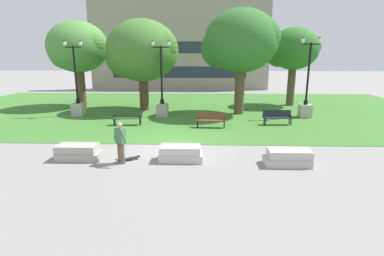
% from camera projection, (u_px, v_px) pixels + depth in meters
% --- Properties ---
extents(ground_plane, '(140.00, 140.00, 0.00)m').
position_uv_depth(ground_plane, '(173.00, 145.00, 14.70)').
color(ground_plane, gray).
extents(grass_lawn, '(40.00, 20.00, 0.02)m').
position_uv_depth(grass_lawn, '(185.00, 109.00, 24.40)').
color(grass_lawn, '#3D752D').
rests_on(grass_lawn, ground).
extents(concrete_block_center, '(1.81, 0.90, 0.64)m').
position_uv_depth(concrete_block_center, '(79.00, 152.00, 12.59)').
color(concrete_block_center, '#9E9991').
rests_on(concrete_block_center, ground).
extents(concrete_block_left, '(1.80, 0.90, 0.64)m').
position_uv_depth(concrete_block_left, '(181.00, 154.00, 12.44)').
color(concrete_block_left, '#BCB7B2').
rests_on(concrete_block_left, ground).
extents(concrete_block_right, '(1.80, 0.90, 0.64)m').
position_uv_depth(concrete_block_right, '(288.00, 158.00, 11.92)').
color(concrete_block_right, '#B2ADA3').
rests_on(concrete_block_right, ground).
extents(person_skateboarder, '(0.79, 0.82, 1.71)m').
position_uv_depth(person_skateboarder, '(120.00, 140.00, 11.98)').
color(person_skateboarder, brown).
rests_on(person_skateboarder, ground).
extents(skateboard, '(0.97, 0.71, 0.14)m').
position_uv_depth(skateboard, '(128.00, 159.00, 12.48)').
color(skateboard, black).
rests_on(skateboard, ground).
extents(park_bench_near_left, '(1.83, 0.64, 0.90)m').
position_uv_depth(park_bench_near_left, '(211.00, 119.00, 18.09)').
color(park_bench_near_left, brown).
rests_on(park_bench_near_left, grass_lawn).
extents(park_bench_near_right, '(1.83, 0.63, 0.90)m').
position_uv_depth(park_bench_near_right, '(127.00, 117.00, 18.72)').
color(park_bench_near_right, '#284723').
rests_on(park_bench_near_right, grass_lawn).
extents(park_bench_far_left, '(1.82, 0.61, 0.90)m').
position_uv_depth(park_bench_far_left, '(277.00, 116.00, 18.79)').
color(park_bench_far_left, '#1E232D').
rests_on(park_bench_far_left, grass_lawn).
extents(lamp_post_right, '(1.32, 0.80, 5.47)m').
position_uv_depth(lamp_post_right, '(306.00, 102.00, 20.87)').
color(lamp_post_right, '#ADA89E').
rests_on(lamp_post_right, grass_lawn).
extents(lamp_post_left, '(1.32, 0.80, 5.30)m').
position_uv_depth(lamp_post_left, '(78.00, 101.00, 21.46)').
color(lamp_post_left, '#ADA89E').
rests_on(lamp_post_left, grass_lawn).
extents(lamp_post_center, '(1.32, 0.80, 5.29)m').
position_uv_depth(lamp_post_center, '(162.00, 101.00, 21.26)').
color(lamp_post_center, '#ADA89E').
rests_on(lamp_post_center, grass_lawn).
extents(tree_far_right, '(5.11, 4.86, 6.99)m').
position_uv_depth(tree_far_right, '(77.00, 48.00, 24.46)').
color(tree_far_right, brown).
rests_on(tree_far_right, grass_lawn).
extents(tree_far_left, '(5.49, 5.23, 7.48)m').
position_uv_depth(tree_far_left, '(240.00, 42.00, 21.23)').
color(tree_far_left, brown).
rests_on(tree_far_left, grass_lawn).
extents(tree_near_right, '(4.32, 4.11, 6.54)m').
position_uv_depth(tree_near_right, '(293.00, 50.00, 25.15)').
color(tree_near_right, brown).
rests_on(tree_near_right, grass_lawn).
extents(tree_near_left, '(5.78, 5.50, 6.94)m').
position_uv_depth(tree_near_left, '(142.00, 52.00, 22.87)').
color(tree_near_left, '#4C3823').
rests_on(tree_near_left, grass_lawn).
extents(building_facade_distant, '(22.34, 1.03, 10.84)m').
position_uv_depth(building_facade_distant, '(179.00, 46.00, 37.24)').
color(building_facade_distant, gray).
rests_on(building_facade_distant, ground).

